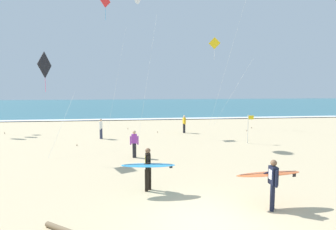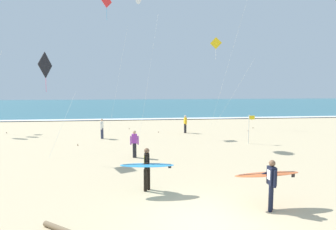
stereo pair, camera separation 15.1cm
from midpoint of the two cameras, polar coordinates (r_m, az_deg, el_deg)
ground_plane at (r=9.16m, az=7.93°, el=-20.81°), size 160.00×160.00×0.00m
ocean_water at (r=65.66m, az=-4.73°, el=2.04°), size 160.00×60.00×0.08m
shoreline_foam at (r=36.09m, az=-3.19°, el=-0.77°), size 160.00×1.58×0.01m
surfer_lead at (r=10.28m, az=20.11°, el=-11.85°), size 2.28×0.89×1.71m
surfer_trailing at (r=11.13m, az=-3.86°, el=-10.16°), size 2.07×0.93×1.71m
kite_diamond_golden_far at (r=29.93m, az=10.00°, el=13.45°), size 4.03×1.97×9.14m
kite_diamond_charcoal_low at (r=17.20m, az=-23.12°, el=8.80°), size 1.08×4.42×6.01m
kite_diamond_scarlet_close at (r=27.07m, az=-11.93°, el=20.43°), size 2.24×2.11×12.16m
bystander_white_top at (r=23.07m, az=-12.97°, el=-2.67°), size 0.22×0.50×1.59m
bystander_purple_top at (r=16.59m, az=-6.51°, el=-5.76°), size 0.50×0.22×1.59m
bystander_yellow_top at (r=25.35m, az=3.66°, el=-1.81°), size 0.25×0.49×1.59m
lifeguard_flag at (r=21.34m, az=16.30°, el=-2.18°), size 0.45×0.05×2.10m
driftwood_log at (r=9.12m, az=-20.43°, el=-20.70°), size 1.14×0.92×0.15m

